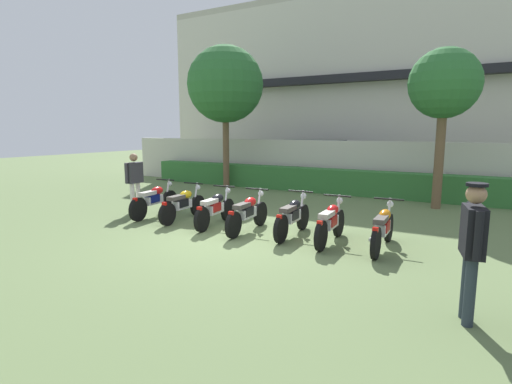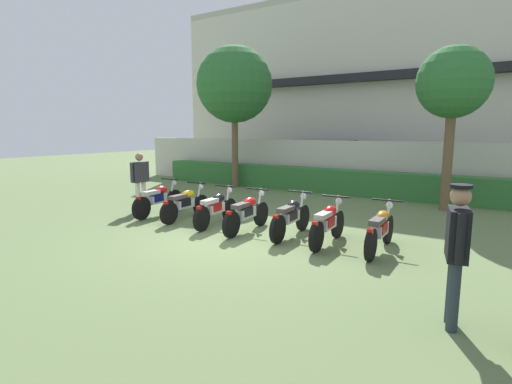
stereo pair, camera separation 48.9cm
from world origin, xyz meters
TOP-DOWN VIEW (x-y plane):
  - ground at (0.00, 0.00)m, footprint 60.00×60.00m
  - building at (0.00, 14.33)m, footprint 21.98×6.50m
  - compound_wall at (0.00, 7.89)m, footprint 20.88×0.30m
  - hedge_row at (0.00, 7.19)m, footprint 16.71×0.70m
  - parked_car at (-1.94, 9.62)m, footprint 4.69×2.52m
  - tree_near_inspector at (-4.50, 6.52)m, footprint 3.02×3.02m
  - tree_far_side at (3.50, 5.91)m, footprint 2.02×2.02m
  - motorcycle_in_row_0 at (-3.07, 0.90)m, footprint 0.60×1.97m
  - motorcycle_in_row_1 at (-2.04, 0.87)m, footprint 0.60×1.85m
  - motorcycle_in_row_2 at (-0.97, 0.80)m, footprint 0.60×1.84m
  - motorcycle_in_row_3 at (-0.01, 0.74)m, footprint 0.60×1.92m
  - motorcycle_in_row_4 at (1.06, 0.90)m, footprint 0.60×1.90m
  - motorcycle_in_row_5 at (1.99, 0.76)m, footprint 0.60×1.83m
  - motorcycle_in_row_6 at (3.03, 0.85)m, footprint 0.60×1.93m
  - inspector_person at (-4.01, 1.11)m, footprint 0.23×0.68m
  - officer_0 at (4.61, -1.70)m, footprint 0.31×0.68m

SIDE VIEW (x-z plane):
  - ground at x=0.00m, z-range 0.00..0.00m
  - motorcycle_in_row_1 at x=-2.04m, z-range -0.03..0.91m
  - motorcycle_in_row_2 at x=-0.97m, z-range -0.03..0.92m
  - motorcycle_in_row_3 at x=-0.01m, z-range -0.03..0.92m
  - motorcycle_in_row_6 at x=3.03m, z-range -0.03..0.92m
  - hedge_row at x=0.00m, z-range 0.00..0.89m
  - motorcycle_in_row_5 at x=1.99m, z-range -0.03..0.93m
  - motorcycle_in_row_4 at x=1.06m, z-range -0.03..0.93m
  - motorcycle_in_row_0 at x=-3.07m, z-range -0.03..0.94m
  - parked_car at x=-1.94m, z-range -0.01..1.88m
  - compound_wall at x=0.00m, z-range 0.00..1.93m
  - inspector_person at x=-4.01m, z-range 0.16..1.83m
  - officer_0 at x=4.61m, z-range 0.17..1.90m
  - tree_far_side at x=3.50m, z-range 1.27..5.95m
  - tree_near_inspector at x=-4.50m, z-range 1.29..6.92m
  - building at x=0.00m, z-range 0.00..8.72m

